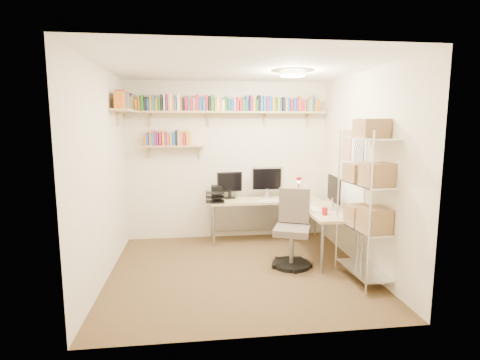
% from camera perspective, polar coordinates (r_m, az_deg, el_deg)
% --- Properties ---
extents(ground, '(3.20, 3.20, 0.00)m').
position_cam_1_polar(ground, '(4.88, -0.18, -13.64)').
color(ground, '#46311E').
rests_on(ground, ground).
extents(room_shell, '(3.24, 3.04, 2.52)m').
position_cam_1_polar(room_shell, '(4.52, -0.13, 4.84)').
color(room_shell, beige).
rests_on(room_shell, ground).
extents(wall_shelves, '(3.12, 1.09, 0.80)m').
position_cam_1_polar(wall_shelves, '(5.78, -6.00, 10.35)').
color(wall_shelves, tan).
rests_on(wall_shelves, ground).
extents(corner_desk, '(1.88, 1.71, 1.17)m').
position_cam_1_polar(corner_desk, '(5.69, 4.93, -3.41)').
color(corner_desk, '#C5B580').
rests_on(corner_desk, ground).
extents(office_chair, '(0.57, 0.58, 1.00)m').
position_cam_1_polar(office_chair, '(4.98, 8.00, -8.12)').
color(office_chair, black).
rests_on(office_chair, ground).
extents(wire_rack, '(0.43, 0.79, 1.90)m').
position_cam_1_polar(wire_rack, '(4.49, 18.96, -1.00)').
color(wire_rack, silver).
rests_on(wire_rack, ground).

